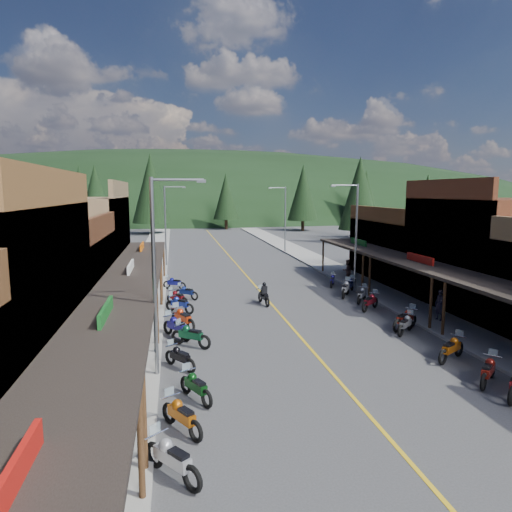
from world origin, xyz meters
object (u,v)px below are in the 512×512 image
streetlight_3 (284,216)px  bike_west_4 (196,385)px  pine_8 (52,203)px  pine_9 (366,198)px  bike_east_8 (370,301)px  shop_west_2 (34,284)px  pine_2 (151,188)px  bike_east_12 (332,280)px  streetlight_0 (158,269)px  rider_on_bike (264,295)px  shop_west_3 (71,245)px  streetlight_1 (167,222)px  pine_5 (358,189)px  shop_east_2 (493,253)px  bike_east_6 (406,323)px  pedestrian_east_a (440,305)px  bike_east_4 (488,370)px  pine_11 (360,193)px  bike_west_5 (180,356)px  pine_3 (226,196)px  bike_east_9 (362,294)px  streetlight_2 (354,232)px  pine_4 (303,193)px  bike_west_3 (182,414)px  pine_10 (96,196)px  pine_1 (80,193)px  pine_7 (45,192)px  bike_west_11 (187,292)px  bike_west_6 (191,334)px  bike_west_12 (174,283)px  bike_west_9 (180,303)px  bike_west_7 (177,326)px  bike_east_5 (451,347)px  bike_west_2 (172,457)px  bike_east_10 (346,288)px  bike_west_8 (183,317)px

streetlight_3 → bike_west_4: bearing=-108.2°
pine_8 → pine_9: 46.27m
pine_8 → bike_east_8: (27.82, -37.64, -5.37)m
streetlight_3 → shop_west_2: bearing=-126.2°
pine_2 → bike_east_12: pine_2 is taller
streetlight_0 → rider_on_bike: streetlight_0 is taller
shop_west_3 → streetlight_1: bearing=57.4°
pine_5 → bike_west_4: size_ratio=6.82×
shop_east_2 → bike_east_6: bearing=-152.8°
bike_east_12 → pedestrian_east_a: bearing=-50.4°
streetlight_0 → pine_5: (40.95, 78.00, 3.53)m
shop_west_3 → bike_east_4: 28.21m
pine_11 → bike_west_4: bearing=-119.0°
pine_8 → bike_west_5: (15.82, -45.27, -5.42)m
pine_3 → bike_east_12: (1.93, -56.31, -5.94)m
streetlight_0 → streetlight_3: size_ratio=1.00×
bike_east_9 → bike_east_4: bearing=-54.9°
pine_5 → bike_west_5: bearing=-117.5°
streetlight_2 → pine_3: bearing=92.9°
bike_west_5 → pine_11: bearing=22.8°
pine_4 → pine_8: bearing=-153.4°
bike_west_3 → pedestrian_east_a: size_ratio=1.18×
pine_10 → bike_east_8: pine_10 is taller
shop_east_2 → bike_east_4: bearing=-127.5°
streetlight_2 → pine_1: size_ratio=0.64×
pine_7 → bike_west_5: (25.82, -81.27, -6.68)m
rider_on_bike → bike_east_6: bearing=-58.4°
pine_9 → pine_11: pine_11 is taller
streetlight_3 → bike_west_11: size_ratio=4.16×
bike_east_6 → shop_west_3: bearing=-167.8°
rider_on_bike → bike_east_12: bearing=28.4°
bike_west_5 → bike_west_6: size_ratio=0.89×
bike_west_12 → rider_on_bike: (5.82, -5.77, 0.07)m
pine_11 → pedestrian_east_a: pine_11 is taller
streetlight_0 → bike_west_11: size_ratio=4.16×
pine_10 → bike_west_9: 48.07m
shop_west_3 → pine_11: (33.78, 26.70, 3.67)m
pine_3 → bike_west_7: size_ratio=4.88×
shop_west_2 → bike_east_5: shop_west_2 is taller
bike_east_5 → bike_east_6: size_ratio=1.08×
pine_11 → bike_west_2: 57.69m
pine_2 → bike_west_12: pine_2 is taller
bike_west_4 → bike_east_10: bike_east_10 is taller
shop_west_3 → bike_west_4: (8.12, -19.68, -2.93)m
streetlight_0 → pine_3: 72.86m
pine_11 → pine_7: bearing=143.8°
pine_10 → bike_west_11: 44.83m
bike_west_4 → bike_west_7: bearing=67.0°
shop_west_3 → pine_5: (47.78, 60.70, 4.47)m
pine_11 → bike_west_8: bearing=-124.6°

